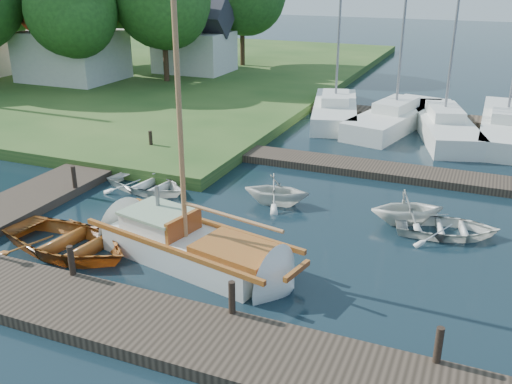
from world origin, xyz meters
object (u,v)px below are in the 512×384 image
at_px(sailboat, 196,250).
at_px(house_c, 194,42).
at_px(house_a, 71,42).
at_px(mooring_post_5, 151,140).
at_px(mooring_post_2, 232,297).
at_px(marina_boat_2, 443,124).
at_px(mooring_post_1, 71,260).
at_px(tree_2, 72,9).
at_px(marina_boat_3, 506,124).
at_px(mooring_post_4, 74,177).
at_px(marina_boat_1, 395,116).
at_px(tender_b, 277,188).
at_px(mooring_post_3, 439,345).
at_px(dinghy, 67,238).
at_px(tender_a, 147,182).
at_px(marina_boat_0, 335,109).
at_px(tender_d, 408,205).

distance_m(sailboat, house_c, 28.14).
bearing_deg(house_a, mooring_post_5, -40.24).
xyz_separation_m(mooring_post_2, marina_boat_2, (2.79, 18.27, -0.14)).
bearing_deg(mooring_post_5, house_c, 112.38).
height_order(mooring_post_1, sailboat, sailboat).
height_order(house_a, tree_2, tree_2).
xyz_separation_m(mooring_post_2, marina_boat_3, (5.59, 19.33, -0.13)).
distance_m(mooring_post_2, mooring_post_4, 9.86).
height_order(marina_boat_1, house_a, marina_boat_1).
bearing_deg(marina_boat_3, marina_boat_2, 110.56).
height_order(mooring_post_1, marina_boat_3, marina_boat_3).
height_order(mooring_post_5, marina_boat_2, marina_boat_2).
bearing_deg(tender_b, house_a, 47.32).
xyz_separation_m(mooring_post_4, marina_boat_1, (8.89, 13.84, -0.14)).
xyz_separation_m(mooring_post_3, marina_boat_3, (1.09, 19.33, -0.13)).
xyz_separation_m(dinghy, house_c, (-9.65, 25.60, 2.14)).
bearing_deg(tree_2, tender_a, -43.99).
distance_m(marina_boat_2, house_a, 24.56).
distance_m(marina_boat_2, house_c, 20.37).
relative_size(mooring_post_1, tender_b, 0.35).
bearing_deg(mooring_post_3, sailboat, 160.86).
relative_size(mooring_post_4, marina_boat_1, 0.08).
distance_m(marina_boat_1, house_a, 22.12).
relative_size(dinghy, marina_boat_0, 0.40).
bearing_deg(dinghy, marina_boat_1, -11.87).
bearing_deg(mooring_post_3, tree_2, 141.56).
distance_m(marina_boat_0, house_a, 18.88).
bearing_deg(marina_boat_3, dinghy, 147.34).
distance_m(marina_boat_2, marina_boat_3, 2.99).
relative_size(dinghy, marina_boat_3, 0.35).
bearing_deg(house_a, mooring_post_1, -51.01).
height_order(sailboat, dinghy, sailboat).
distance_m(tender_b, tender_d, 4.40).
distance_m(mooring_post_5, tree_2, 14.95).
height_order(tender_a, tender_b, tender_b).
relative_size(mooring_post_2, dinghy, 0.19).
relative_size(mooring_post_5, marina_boat_0, 0.07).
xyz_separation_m(mooring_post_4, tender_d, (11.31, 2.17, -0.09)).
xyz_separation_m(sailboat, marina_boat_1, (2.56, 16.52, 0.22)).
xyz_separation_m(tender_d, marina_boat_2, (-0.01, 11.10, -0.05)).
distance_m(sailboat, tender_b, 4.76).
bearing_deg(tree_2, tender_b, -33.85).
xyz_separation_m(marina_boat_0, marina_boat_3, (8.45, 0.14, 0.00)).
distance_m(mooring_post_1, marina_boat_2, 19.68).
xyz_separation_m(mooring_post_2, tender_d, (2.81, 7.17, -0.09)).
bearing_deg(mooring_post_3, tender_d, 103.28).
bearing_deg(mooring_post_2, marina_boat_2, 81.31).
relative_size(mooring_post_1, house_a, 0.13).
xyz_separation_m(mooring_post_1, tender_a, (-1.90, 6.40, -0.36)).
distance_m(mooring_post_3, marina_boat_3, 19.36).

